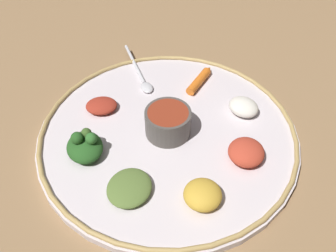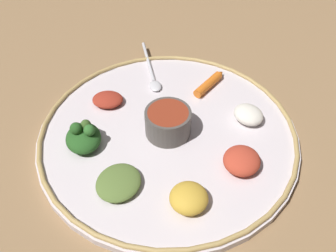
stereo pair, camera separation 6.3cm
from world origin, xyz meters
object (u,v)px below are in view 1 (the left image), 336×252
Objects in this scene: spoon at (141,75)px; carrot_near_spoon at (200,80)px; center_bowl at (168,122)px; greens_pile at (85,146)px.

spoon is 0.12m from carrot_near_spoon.
center_bowl is 0.17m from spoon.
carrot_near_spoon is at bearing -164.40° from center_bowl.
greens_pile is at bearing 19.77° from spoon.
spoon is (-0.08, -0.15, -0.02)m from center_bowl.
greens_pile reaches higher than carrot_near_spoon.
carrot_near_spoon is (-0.27, 0.03, -0.01)m from greens_pile.
center_bowl reaches higher than carrot_near_spoon.
carrot_near_spoon is (-0.15, -0.04, -0.02)m from center_bowl.
center_bowl is 0.15m from greens_pile.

